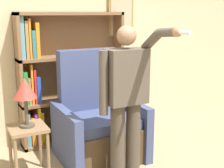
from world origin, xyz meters
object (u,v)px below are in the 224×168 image
object	(u,v)px
armchair	(98,125)
side_table	(28,137)
table_lamp	(25,91)
person_standing	(126,96)
bookcase	(61,80)

from	to	relation	value
armchair	side_table	world-z (taller)	armchair
side_table	table_lamp	size ratio (longest dim) A/B	1.10
side_table	table_lamp	bearing A→B (deg)	63.43
side_table	table_lamp	world-z (taller)	table_lamp
armchair	person_standing	xyz separation A→B (m)	(0.01, -0.68, 0.53)
armchair	table_lamp	bearing A→B (deg)	-172.04
armchair	table_lamp	xyz separation A→B (m)	(-0.87, -0.12, 0.57)
person_standing	armchair	bearing A→B (deg)	90.86
armchair	table_lamp	distance (m)	1.05
side_table	armchair	bearing A→B (deg)	7.96
table_lamp	person_standing	bearing A→B (deg)	-32.03
person_standing	side_table	bearing A→B (deg)	147.97
bookcase	side_table	world-z (taller)	bookcase
bookcase	table_lamp	bearing A→B (deg)	-129.73
bookcase	table_lamp	size ratio (longest dim) A/B	3.36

